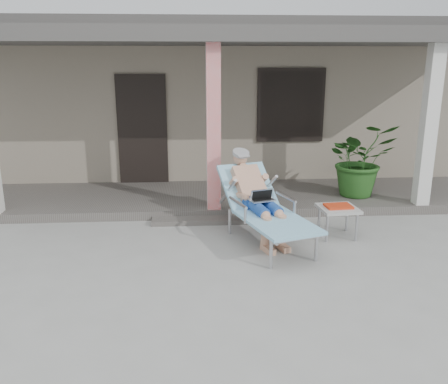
{
  "coord_description": "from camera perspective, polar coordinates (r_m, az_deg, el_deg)",
  "views": [
    {
      "loc": [
        -0.34,
        -5.3,
        2.49
      ],
      "look_at": [
        0.06,
        0.6,
        0.85
      ],
      "focal_mm": 38.0,
      "sensor_mm": 36.0,
      "label": 1
    }
  ],
  "objects": [
    {
      "name": "potted_palm",
      "position": [
        8.75,
        16.05,
        3.79
      ],
      "size": [
        1.24,
        1.1,
        1.31
      ],
      "primitive_type": "imported",
      "rotation": [
        0.0,
        0.0,
        0.07
      ],
      "color": "#26591E",
      "rests_on": "porch_deck"
    },
    {
      "name": "porch_step",
      "position": [
        7.57,
        -1.1,
        -3.41
      ],
      "size": [
        2.0,
        0.3,
        0.07
      ],
      "primitive_type": "cube",
      "color": "#605B56",
      "rests_on": "ground"
    },
    {
      "name": "lounger",
      "position": [
        6.68,
        4.44,
        0.79
      ],
      "size": [
        1.3,
        2.06,
        1.3
      ],
      "rotation": [
        0.0,
        0.0,
        0.31
      ],
      "color": "#B7B7BC",
      "rests_on": "ground"
    },
    {
      "name": "ground",
      "position": [
        5.87,
        -0.18,
        -9.62
      ],
      "size": [
        60.0,
        60.0,
        0.0
      ],
      "primitive_type": "plane",
      "color": "#9E9E99",
      "rests_on": "ground"
    },
    {
      "name": "house",
      "position": [
        11.83,
        -2.28,
        11.5
      ],
      "size": [
        10.4,
        5.4,
        3.3
      ],
      "color": "gray",
      "rests_on": "ground"
    },
    {
      "name": "porch_overhang",
      "position": [
        8.26,
        -1.6,
        17.57
      ],
      "size": [
        10.0,
        2.3,
        2.85
      ],
      "color": "silver",
      "rests_on": "porch_deck"
    },
    {
      "name": "porch_deck",
      "position": [
        8.65,
        -1.48,
        -0.71
      ],
      "size": [
        10.0,
        2.0,
        0.15
      ],
      "primitive_type": "cube",
      "color": "#605B56",
      "rests_on": "ground"
    },
    {
      "name": "side_table",
      "position": [
        7.07,
        13.56,
        -2.12
      ],
      "size": [
        0.58,
        0.58,
        0.48
      ],
      "rotation": [
        0.0,
        0.0,
        0.09
      ],
      "color": "#B3B4AE",
      "rests_on": "ground"
    }
  ]
}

